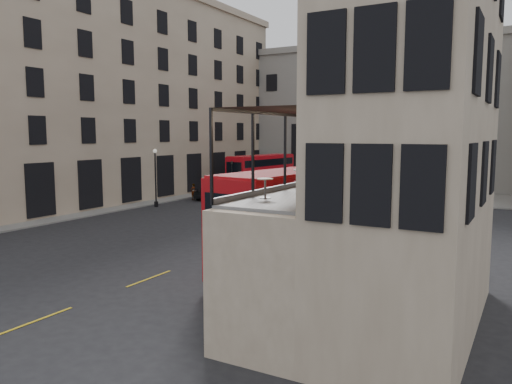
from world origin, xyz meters
The scene contains 31 objects.
ground centered at (0.00, 0.00, 0.00)m, with size 140.00×140.00×0.00m, color black.
host_building_main centered at (9.95, 0.00, 7.79)m, with size 7.26×11.40×15.10m.
host_frontage centered at (6.50, 0.00, 2.25)m, with size 3.00×11.00×4.50m, color #C5B094.
cafe_floor centered at (6.50, 0.00, 4.55)m, with size 3.00×10.00×0.10m, color slate.
building_left centered at (-26.96, 20.00, 11.38)m, with size 14.60×50.60×22.00m.
gateway centered at (-5.00, 47.99, 9.39)m, with size 35.00×10.60×18.00m.
pavement_far centered at (-6.00, 38.00, 0.06)m, with size 40.00×12.00×0.12m, color slate.
pavement_left centered at (-22.00, 12.00, 0.06)m, with size 8.00×48.00×0.12m, color slate.
traffic_light_near centered at (-1.00, 12.00, 2.42)m, with size 0.16×0.20×3.80m.
traffic_light_far centered at (-15.00, 28.00, 2.42)m, with size 0.16×0.20×3.80m.
street_lamp_a centered at (-17.00, 18.00, 2.39)m, with size 0.36×0.36×5.33m.
street_lamp_b centered at (-6.00, 34.00, 2.39)m, with size 0.36×0.36×5.33m.
bus_near centered at (3.50, 5.66, 2.81)m, with size 4.41×12.79×5.00m.
bus_far centered at (-14.41, 33.60, 2.39)m, with size 3.34×10.85×4.26m.
car_a centered at (-5.84, 19.10, 0.74)m, with size 1.74×4.33×1.47m, color #93979B.
car_b centered at (-4.18, 25.55, 0.80)m, with size 1.70×4.86×1.60m, color #B1280A.
car_c centered at (-15.63, 25.03, 0.66)m, with size 1.86×4.57×1.32m, color black.
bicycle centered at (-1.27, 12.31, 0.49)m, with size 0.66×1.88×0.99m, color gray.
cyclist centered at (-1.32, 13.61, 0.96)m, with size 0.70×0.46×1.92m, color #C6FF1A.
pedestrian_a centered at (-12.51, 29.79, 0.82)m, with size 0.79×0.62×1.63m, color gray.
pedestrian_b centered at (-8.79, 31.69, 0.80)m, with size 1.04×0.60×1.60m, color gray.
pedestrian_c centered at (-1.73, 32.77, 0.87)m, with size 1.02×0.42×1.73m, color gray.
pedestrian_d centered at (3.40, 28.42, 0.93)m, with size 0.91×0.59×1.86m, color gray.
pedestrian_e centered at (-16.99, 23.72, 0.82)m, with size 0.60×0.39×1.65m, color gray.
cafe_table_near centered at (5.63, -2.79, 5.04)m, with size 0.53×0.53×0.66m.
cafe_table_mid centered at (5.67, 0.09, 5.12)m, with size 0.63×0.63×0.78m.
cafe_table_far centered at (5.93, 2.54, 5.15)m, with size 0.67×0.67×0.84m.
cafe_chair_a centered at (7.54, -2.71, 4.85)m, with size 0.44×0.44×0.81m.
cafe_chair_b centered at (7.05, 0.16, 4.89)m, with size 0.48×0.48×0.95m.
cafe_chair_c centered at (7.39, 0.64, 4.89)m, with size 0.56×0.56×0.95m.
cafe_chair_d centered at (7.37, 3.48, 4.89)m, with size 0.53×0.53×0.96m.
Camera 1 is at (13.43, -17.30, 6.74)m, focal length 35.00 mm.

